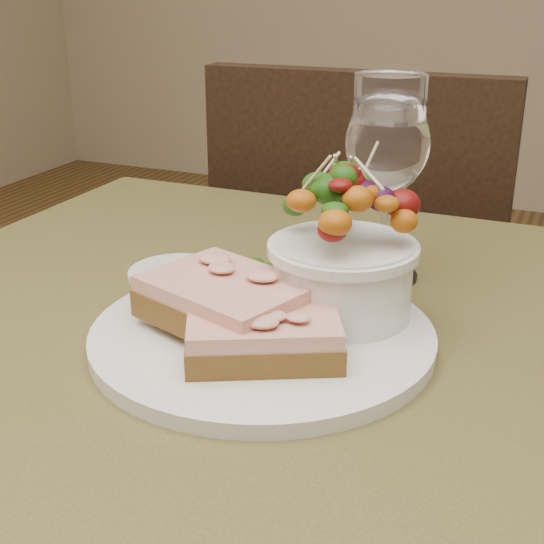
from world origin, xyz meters
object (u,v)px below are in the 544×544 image
at_px(chair_far, 369,408).
at_px(sandwich_front, 263,333).
at_px(sandwich_back, 227,300).
at_px(cafe_table, 273,463).
at_px(ramekin, 178,288).
at_px(wine_glass, 387,149).
at_px(salad_bowl, 343,245).
at_px(dinner_plate, 262,335).

distance_m(chair_far, sandwich_front, 0.85).
bearing_deg(sandwich_front, sandwich_back, 122.76).
relative_size(cafe_table, sandwich_front, 5.90).
height_order(chair_far, sandwich_back, chair_far).
bearing_deg(chair_far, ramekin, 88.58).
distance_m(cafe_table, wine_glass, 0.29).
xyz_separation_m(cafe_table, sandwich_back, (-0.04, 0.00, 0.14)).
height_order(salad_bowl, wine_glass, wine_glass).
relative_size(cafe_table, sandwich_back, 5.48).
bearing_deg(wine_glass, sandwich_front, -98.94).
bearing_deg(chair_far, salad_bowl, 100.31).
bearing_deg(wine_glass, ramekin, -127.48).
distance_m(ramekin, salad_bowl, 0.14).
bearing_deg(wine_glass, cafe_table, -100.54).
xyz_separation_m(dinner_plate, wine_glass, (0.05, 0.17, 0.12)).
bearing_deg(chair_far, dinner_plate, 95.32).
xyz_separation_m(cafe_table, ramekin, (-0.09, 0.02, 0.13)).
xyz_separation_m(chair_far, salad_bowl, (0.13, -0.60, 0.53)).
xyz_separation_m(dinner_plate, salad_bowl, (0.05, 0.05, 0.07)).
xyz_separation_m(chair_far, ramekin, (0.01, -0.65, 0.49)).
distance_m(dinner_plate, sandwich_front, 0.04).
bearing_deg(dinner_plate, chair_far, 97.28).
xyz_separation_m(sandwich_back, ramekin, (-0.05, 0.02, -0.00)).
relative_size(chair_far, sandwich_back, 6.17).
xyz_separation_m(dinner_plate, ramekin, (-0.08, 0.00, 0.03)).
bearing_deg(sandwich_front, wine_glass, 54.37).
height_order(sandwich_back, wine_glass, wine_glass).
distance_m(sandwich_front, ramekin, 0.10).
bearing_deg(sandwich_front, ramekin, 130.46).
height_order(cafe_table, salad_bowl, salad_bowl).
distance_m(chair_far, wine_glass, 0.77).
bearing_deg(ramekin, dinner_plate, -2.96).
distance_m(cafe_table, sandwich_front, 0.13).
distance_m(dinner_plate, wine_glass, 0.21).
distance_m(salad_bowl, wine_glass, 0.13).
xyz_separation_m(dinner_plate, sandwich_back, (-0.02, -0.01, 0.03)).
bearing_deg(wine_glass, chair_far, 105.20).
distance_m(cafe_table, ramekin, 0.16).
bearing_deg(wine_glass, dinner_plate, -106.08).
distance_m(sandwich_back, salad_bowl, 0.10).
relative_size(cafe_table, ramekin, 11.06).
relative_size(sandwich_front, wine_glass, 0.77).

